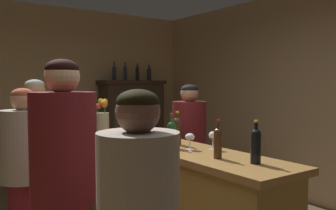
{
  "coord_description": "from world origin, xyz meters",
  "views": [
    {
      "loc": [
        -1.42,
        -2.24,
        1.55
      ],
      "look_at": [
        0.63,
        0.7,
        1.34
      ],
      "focal_mm": 38.08,
      "sensor_mm": 36.0,
      "label": 1
    }
  ],
  "objects_px": {
    "wine_bottle_pinot": "(132,119)",
    "bartender": "(189,145)",
    "bar_counter": "(171,201)",
    "wine_bottle_riesling": "(256,144)",
    "wine_bottle_malbec": "(172,133)",
    "display_cabinet": "(132,124)",
    "patron_in_navy": "(24,175)",
    "flower_arrangement": "(102,119)",
    "wine_glass_front": "(142,126)",
    "wine_bottle_merlot": "(117,118)",
    "wine_bottle_chardonnay": "(218,142)",
    "display_bottle_center": "(137,73)",
    "wine_glass_rear": "(213,137)",
    "patron_in_grey": "(36,146)",
    "display_bottle_left": "(114,72)",
    "wine_glass_mid": "(143,125)",
    "wine_bottle_rose": "(177,129)",
    "display_bottle_midleft": "(125,72)",
    "patron_redhead": "(64,191)",
    "cheese_plate": "(162,141)"
  },
  "relations": [
    {
      "from": "patron_in_grey",
      "to": "display_bottle_left",
      "type": "bearing_deg",
      "value": 84.61
    },
    {
      "from": "wine_glass_rear",
      "to": "patron_redhead",
      "type": "height_order",
      "value": "patron_redhead"
    },
    {
      "from": "display_bottle_midleft",
      "to": "patron_in_grey",
      "type": "distance_m",
      "value": 2.71
    },
    {
      "from": "display_bottle_center",
      "to": "patron_redhead",
      "type": "distance_m",
      "value": 4.35
    },
    {
      "from": "wine_bottle_merlot",
      "to": "wine_bottle_chardonnay",
      "type": "distance_m",
      "value": 1.74
    },
    {
      "from": "wine_bottle_pinot",
      "to": "patron_redhead",
      "type": "relative_size",
      "value": 0.17
    },
    {
      "from": "wine_bottle_pinot",
      "to": "wine_bottle_riesling",
      "type": "bearing_deg",
      "value": -93.89
    },
    {
      "from": "wine_bottle_malbec",
      "to": "bartender",
      "type": "xyz_separation_m",
      "value": [
        0.83,
        0.81,
        -0.3
      ]
    },
    {
      "from": "display_bottle_center",
      "to": "bartender",
      "type": "height_order",
      "value": "display_bottle_center"
    },
    {
      "from": "display_bottle_left",
      "to": "display_bottle_midleft",
      "type": "bearing_deg",
      "value": 0.0
    },
    {
      "from": "wine_bottle_pinot",
      "to": "display_cabinet",
      "type": "bearing_deg",
      "value": 60.79
    },
    {
      "from": "wine_bottle_pinot",
      "to": "bartender",
      "type": "distance_m",
      "value": 0.73
    },
    {
      "from": "wine_bottle_chardonnay",
      "to": "wine_bottle_malbec",
      "type": "bearing_deg",
      "value": 91.93
    },
    {
      "from": "wine_glass_front",
      "to": "display_bottle_left",
      "type": "height_order",
      "value": "display_bottle_left"
    },
    {
      "from": "patron_redhead",
      "to": "flower_arrangement",
      "type": "bearing_deg",
      "value": 49.77
    },
    {
      "from": "wine_glass_mid",
      "to": "display_bottle_midleft",
      "type": "distance_m",
      "value": 2.55
    },
    {
      "from": "display_cabinet",
      "to": "flower_arrangement",
      "type": "height_order",
      "value": "display_cabinet"
    },
    {
      "from": "wine_bottle_merlot",
      "to": "wine_glass_rear",
      "type": "bearing_deg",
      "value": -85.15
    },
    {
      "from": "wine_glass_rear",
      "to": "wine_glass_mid",
      "type": "bearing_deg",
      "value": 90.72
    },
    {
      "from": "bartender",
      "to": "display_bottle_left",
      "type": "bearing_deg",
      "value": -80.44
    },
    {
      "from": "wine_bottle_merlot",
      "to": "wine_glass_rear",
      "type": "height_order",
      "value": "wine_bottle_merlot"
    },
    {
      "from": "display_bottle_center",
      "to": "patron_redhead",
      "type": "relative_size",
      "value": 0.18
    },
    {
      "from": "bar_counter",
      "to": "flower_arrangement",
      "type": "distance_m",
      "value": 1.24
    },
    {
      "from": "wine_bottle_pinot",
      "to": "wine_glass_rear",
      "type": "height_order",
      "value": "wine_bottle_pinot"
    },
    {
      "from": "bar_counter",
      "to": "wine_bottle_pinot",
      "type": "height_order",
      "value": "wine_bottle_pinot"
    },
    {
      "from": "display_bottle_left",
      "to": "bartender",
      "type": "height_order",
      "value": "display_bottle_left"
    },
    {
      "from": "flower_arrangement",
      "to": "display_cabinet",
      "type": "bearing_deg",
      "value": 53.12
    },
    {
      "from": "wine_glass_front",
      "to": "display_bottle_left",
      "type": "relative_size",
      "value": 0.52
    },
    {
      "from": "wine_bottle_rose",
      "to": "wine_bottle_pinot",
      "type": "relative_size",
      "value": 1.0
    },
    {
      "from": "wine_glass_mid",
      "to": "patron_redhead",
      "type": "xyz_separation_m",
      "value": [
        -1.26,
        -1.21,
        -0.19
      ]
    },
    {
      "from": "wine_bottle_merlot",
      "to": "wine_glass_front",
      "type": "height_order",
      "value": "wine_bottle_merlot"
    },
    {
      "from": "display_bottle_center",
      "to": "display_bottle_midleft",
      "type": "bearing_deg",
      "value": 180.0
    },
    {
      "from": "display_cabinet",
      "to": "patron_in_navy",
      "type": "relative_size",
      "value": 1.06
    },
    {
      "from": "wine_bottle_riesling",
      "to": "bartender",
      "type": "xyz_separation_m",
      "value": [
        0.72,
        1.63,
        -0.31
      ]
    },
    {
      "from": "wine_bottle_malbec",
      "to": "patron_in_grey",
      "type": "relative_size",
      "value": 0.18
    },
    {
      "from": "patron_in_navy",
      "to": "bartender",
      "type": "distance_m",
      "value": 1.92
    },
    {
      "from": "wine_glass_rear",
      "to": "patron_in_navy",
      "type": "relative_size",
      "value": 0.1
    },
    {
      "from": "bar_counter",
      "to": "wine_bottle_chardonnay",
      "type": "height_order",
      "value": "wine_bottle_chardonnay"
    },
    {
      "from": "wine_bottle_riesling",
      "to": "wine_bottle_malbec",
      "type": "relative_size",
      "value": 1.01
    },
    {
      "from": "display_bottle_center",
      "to": "wine_glass_mid",
      "type": "bearing_deg",
      "value": -118.68
    },
    {
      "from": "wine_bottle_riesling",
      "to": "display_bottle_left",
      "type": "xyz_separation_m",
      "value": [
        0.88,
        3.89,
        0.6
      ]
    },
    {
      "from": "wine_bottle_malbec",
      "to": "wine_glass_front",
      "type": "distance_m",
      "value": 0.61
    },
    {
      "from": "display_cabinet",
      "to": "patron_in_navy",
      "type": "xyz_separation_m",
      "value": [
        -2.4,
        -2.55,
        -0.01
      ]
    },
    {
      "from": "wine_bottle_rose",
      "to": "wine_glass_front",
      "type": "bearing_deg",
      "value": 96.31
    },
    {
      "from": "wine_bottle_chardonnay",
      "to": "patron_redhead",
      "type": "xyz_separation_m",
      "value": [
        -1.07,
        0.15,
        -0.21
      ]
    },
    {
      "from": "wine_bottle_merlot",
      "to": "wine_bottle_rose",
      "type": "height_order",
      "value": "wine_bottle_merlot"
    },
    {
      "from": "flower_arrangement",
      "to": "bartender",
      "type": "height_order",
      "value": "bartender"
    },
    {
      "from": "display_bottle_left",
      "to": "wine_bottle_merlot",
      "type": "bearing_deg",
      "value": -115.58
    },
    {
      "from": "cheese_plate",
      "to": "wine_bottle_malbec",
      "type": "bearing_deg",
      "value": -110.16
    },
    {
      "from": "wine_bottle_merlot",
      "to": "wine_glass_rear",
      "type": "relative_size",
      "value": 2.25
    }
  ]
}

